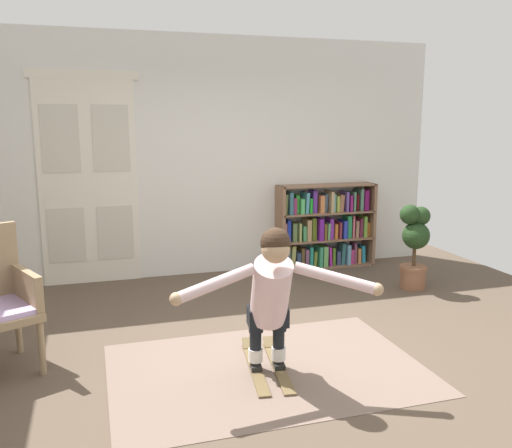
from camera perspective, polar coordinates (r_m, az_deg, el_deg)
name	(u,v)px	position (r m, az deg, el deg)	size (l,w,h in m)	color
ground_plane	(271,353)	(4.62, 1.62, -13.39)	(7.20, 7.20, 0.00)	brown
back_wall	(205,157)	(6.74, -5.40, 6.98)	(6.00, 0.10, 2.90)	silver
double_door	(88,179)	(6.57, -17.18, 4.53)	(1.22, 0.05, 2.45)	silver
rug	(267,369)	(4.34, 1.16, -14.95)	(2.38, 1.63, 0.01)	#776256
bookshelf	(325,228)	(7.13, 7.23, -0.40)	(1.31, 0.30, 1.08)	#846048
potted_plant	(415,242)	(6.36, 16.35, -1.84)	(0.35, 0.38, 0.98)	brown
skis_pair	(266,365)	(4.36, 1.08, -14.55)	(0.40, 0.95, 0.07)	brown
person_skier	(271,290)	(3.93, 1.63, -6.95)	(1.45, 0.73, 1.10)	white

